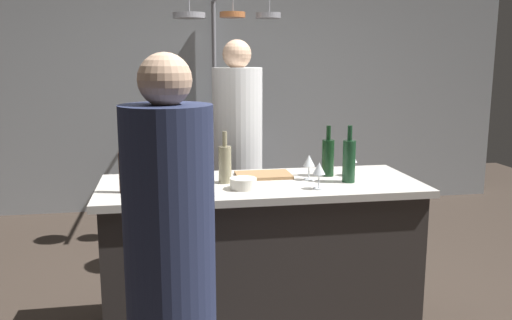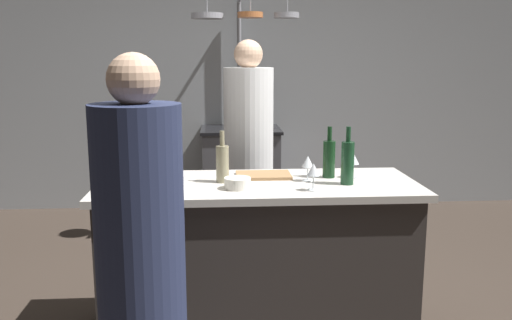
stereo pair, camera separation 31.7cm
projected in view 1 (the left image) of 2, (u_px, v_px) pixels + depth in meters
back_wall at (213, 86)px, 5.73m from camera, size 6.40×0.16×2.60m
kitchen_island at (260, 257)px, 3.13m from camera, size 1.80×0.72×0.90m
stove_range at (218, 172)px, 5.51m from camera, size 0.80×0.64×0.89m
chef at (237, 167)px, 3.99m from camera, size 0.36×0.36×1.72m
guest_left at (171, 284)px, 2.05m from camera, size 0.34×0.34×1.61m
overhead_pot_rack at (220, 47)px, 4.84m from camera, size 0.88×1.33×2.17m
cutting_board at (263, 175)px, 3.19m from camera, size 0.32×0.22×0.02m
pepper_mill at (124, 173)px, 2.80m from camera, size 0.05×0.05×0.21m
wine_bottle_white at (225, 163)px, 3.02m from camera, size 0.07×0.07×0.29m
wine_bottle_red at (328, 157)px, 3.20m from camera, size 0.07×0.07×0.30m
wine_bottle_green at (349, 160)px, 3.03m from camera, size 0.07×0.07×0.32m
wine_glass_by_chef at (319, 170)px, 2.87m from camera, size 0.07×0.07×0.15m
wine_glass_near_right_guest at (352, 158)px, 3.20m from camera, size 0.07×0.07×0.15m
wine_glass_near_left_guest at (309, 162)px, 3.09m from camera, size 0.07×0.07×0.15m
mixing_bowl_ceramic at (243, 184)px, 2.89m from camera, size 0.14×0.14×0.06m
mixing_bowl_steel at (173, 181)px, 2.95m from camera, size 0.19×0.19×0.06m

